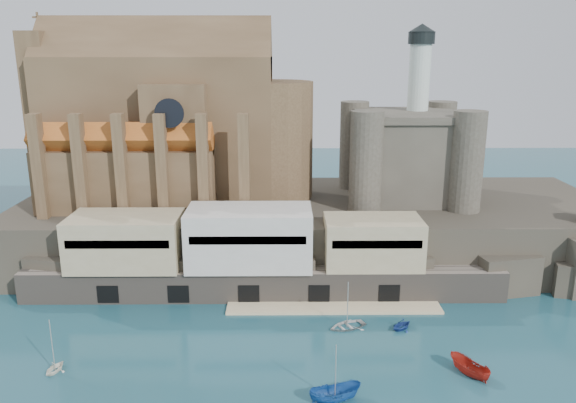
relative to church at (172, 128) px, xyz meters
The scene contains 10 objects.
ground 53.14m from the church, 60.03° to the right, with size 300.00×300.00×0.00m, color #18434F.
promontory 29.58m from the church, ahead, with size 100.00×36.00×10.00m.
quay 28.37m from the church, 53.41° to the right, with size 70.00×12.00×13.05m.
church is the anchor object (origin of this frame).
castle_keep 40.39m from the church, ahead, with size 21.20×21.20×29.30m.
boat_2 55.92m from the church, 61.64° to the right, with size 2.10×2.16×5.59m, color #1B4E99.
boat_4 45.80m from the church, 99.71° to the right, with size 2.62×1.60×3.03m, color white.
boat_5 60.94m from the church, 45.45° to the right, with size 2.00×2.05×5.30m, color #A52215.
boat_6 45.85m from the church, 47.01° to the right, with size 3.62×1.05×5.08m, color silver.
boat_7 50.65m from the church, 40.89° to the right, with size 2.88×1.76×3.33m, color navy.
Camera 1 is at (-4.99, -53.98, 35.20)m, focal length 35.00 mm.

